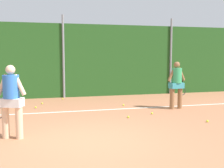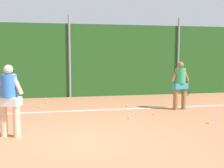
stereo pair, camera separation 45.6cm
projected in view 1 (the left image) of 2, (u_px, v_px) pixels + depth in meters
ground_plane at (77, 121)px, 7.91m from camera, size 27.56×27.56×0.00m
hedge_fence_backdrop at (63, 61)px, 12.24m from camera, size 17.92×0.25×3.28m
fence_post_center at (63, 57)px, 12.05m from camera, size 0.10×0.10×3.64m
fence_post_right at (171, 57)px, 13.32m from camera, size 0.10×0.10×3.64m
court_baseline_paint at (72, 111)px, 9.23m from camera, size 13.09×0.10×0.01m
player_foreground_near at (11, 98)px, 6.16m from camera, size 0.76×0.45×1.67m
player_midcourt at (176, 83)px, 9.62m from camera, size 0.77×0.36×1.66m
tennis_ball_1 at (42, 103)px, 10.61m from camera, size 0.07×0.07×0.07m
tennis_ball_2 at (207, 121)px, 7.74m from camera, size 0.07×0.07×0.07m
tennis_ball_5 at (128, 117)px, 8.27m from camera, size 0.07×0.07×0.07m
tennis_ball_7 at (152, 113)px, 8.79m from camera, size 0.07×0.07×0.07m
tennis_ball_8 at (63, 99)px, 11.73m from camera, size 0.07×0.07×0.07m
tennis_ball_9 at (36, 107)px, 9.79m from camera, size 0.07×0.07×0.07m
tennis_ball_10 at (123, 105)px, 10.24m from camera, size 0.07×0.07×0.07m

